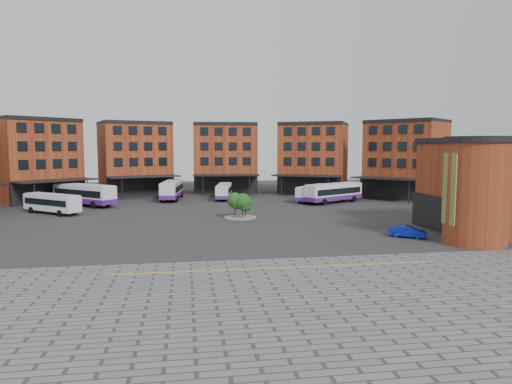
{
  "coord_description": "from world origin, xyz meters",
  "views": [
    {
      "loc": [
        -5.29,
        -48.72,
        9.6
      ],
      "look_at": [
        3.38,
        6.96,
        4.0
      ],
      "focal_mm": 32.0,
      "sensor_mm": 36.0,
      "label": 1
    }
  ],
  "objects": [
    {
      "name": "blue_car",
      "position": [
        17.97,
        -4.05,
        0.62
      ],
      "size": [
        3.85,
        3.2,
        1.24
      ],
      "primitive_type": "imported",
      "rotation": [
        0.0,
        0.0,
        0.97
      ],
      "color": "#0C1CA0",
      "rests_on": "ground"
    },
    {
      "name": "bus_a",
      "position": [
        -24.29,
        19.95,
        1.69
      ],
      "size": [
        9.25,
        8.19,
        2.85
      ],
      "rotation": [
        0.0,
        0.0,
        0.88
      ],
      "color": "white",
      "rests_on": "ground"
    },
    {
      "name": "east_building",
      "position": [
        28.7,
        -3.06,
        5.29
      ],
      "size": [
        17.4,
        15.4,
        10.6
      ],
      "color": "#964420",
      "rests_on": "ground"
    },
    {
      "name": "bus_f",
      "position": [
        19.85,
        26.04,
        1.81
      ],
      "size": [
        11.62,
        8.31,
        3.34
      ],
      "rotation": [
        0.0,
        0.0,
        -1.04
      ],
      "color": "white",
      "rests_on": "ground"
    },
    {
      "name": "bus_d",
      "position": [
        1.7,
        34.55,
        1.51
      ],
      "size": [
        3.86,
        10.11,
        2.78
      ],
      "rotation": [
        0.0,
        0.0,
        -0.16
      ],
      "color": "white",
      "rests_on": "ground"
    },
    {
      "name": "yellow_line",
      "position": [
        2.0,
        -14.0,
        0.03
      ],
      "size": [
        26.0,
        0.15,
        0.02
      ],
      "primitive_type": "cube",
      "color": "gold",
      "rests_on": "paving_zone"
    },
    {
      "name": "bus_b",
      "position": [
        -21.62,
        28.56,
        1.91
      ],
      "size": [
        11.29,
        10.37,
        3.52
      ],
      "rotation": [
        0.0,
        0.0,
        0.85
      ],
      "color": "white",
      "rests_on": "ground"
    },
    {
      "name": "tree_island",
      "position": [
        2.08,
        11.55,
        2.03
      ],
      "size": [
        4.4,
        4.4,
        3.53
      ],
      "color": "gray",
      "rests_on": "ground"
    },
    {
      "name": "bus_e",
      "position": [
        17.01,
        28.7,
        1.53
      ],
      "size": [
        8.2,
        9.22,
        2.83
      ],
      "rotation": [
        0.0,
        0.0,
        -0.69
      ],
      "color": "white",
      "rests_on": "ground"
    },
    {
      "name": "paving_zone",
      "position": [
        2.0,
        -22.0,
        0.01
      ],
      "size": [
        50.0,
        22.0,
        0.02
      ],
      "primitive_type": "cube",
      "color": "slate",
      "rests_on": "ground"
    },
    {
      "name": "main_building",
      "position": [
        -4.77,
        38.25,
        7.23
      ],
      "size": [
        94.14,
        42.48,
        14.6
      ],
      "color": "#964420",
      "rests_on": "ground"
    },
    {
      "name": "bus_c",
      "position": [
        -7.72,
        35.48,
        1.83
      ],
      "size": [
        4.09,
        12.25,
        3.39
      ],
      "rotation": [
        0.0,
        0.0,
        -0.11
      ],
      "color": "silver",
      "rests_on": "ground"
    },
    {
      "name": "ground",
      "position": [
        0.0,
        0.0,
        0.0
      ],
      "size": [
        160.0,
        160.0,
        0.0
      ],
      "primitive_type": "plane",
      "color": "#28282B",
      "rests_on": "ground"
    }
  ]
}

